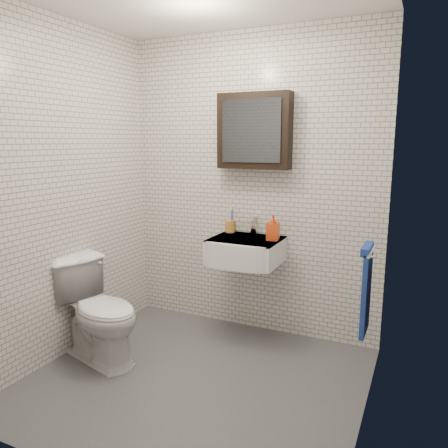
{
  "coord_description": "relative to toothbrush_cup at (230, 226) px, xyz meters",
  "views": [
    {
      "loc": [
        1.34,
        -2.41,
        1.63
      ],
      "look_at": [
        0.01,
        0.45,
        1.02
      ],
      "focal_mm": 35.0,
      "sensor_mm": 36.0,
      "label": 1
    }
  ],
  "objects": [
    {
      "name": "ground",
      "position": [
        0.16,
        -0.94,
        -0.9
      ],
      "size": [
        2.2,
        2.0,
        0.01
      ],
      "primitive_type": "cube",
      "color": "#4A4D51",
      "rests_on": "ground"
    },
    {
      "name": "mirror_cabinet",
      "position": [
        0.21,
        -0.01,
        0.79
      ],
      "size": [
        0.6,
        0.15,
        0.6
      ],
      "color": "black",
      "rests_on": "room_shell"
    },
    {
      "name": "towel_rail",
      "position": [
        1.21,
        -0.59,
        -0.18
      ],
      "size": [
        0.09,
        0.3,
        0.58
      ],
      "color": "silver",
      "rests_on": "room_shell"
    },
    {
      "name": "toilet",
      "position": [
        -0.64,
        -0.97,
        -0.53
      ],
      "size": [
        0.84,
        0.62,
        0.76
      ],
      "primitive_type": "imported",
      "rotation": [
        0.0,
        0.0,
        1.29
      ],
      "color": "white",
      "rests_on": "ground"
    },
    {
      "name": "toothbrush_cup",
      "position": [
        0.0,
        0.0,
        0.0
      ],
      "size": [
        0.09,
        0.09,
        0.23
      ],
      "rotation": [
        0.0,
        0.0,
        -0.17
      ],
      "color": "#C37C30",
      "rests_on": "washbasin"
    },
    {
      "name": "faucet",
      "position": [
        0.21,
        -0.01,
        0.01
      ],
      "size": [
        0.06,
        0.2,
        0.15
      ],
      "color": "silver",
      "rests_on": "washbasin"
    },
    {
      "name": "soap_bottle",
      "position": [
        0.43,
        -0.13,
        0.05
      ],
      "size": [
        0.1,
        0.11,
        0.21
      ],
      "primitive_type": "imported",
      "rotation": [
        0.0,
        0.0,
        0.12
      ],
      "color": "orange",
      "rests_on": "washbasin"
    },
    {
      "name": "washbasin",
      "position": [
        0.21,
        -0.21,
        -0.15
      ],
      "size": [
        0.55,
        0.5,
        0.2
      ],
      "color": "white",
      "rests_on": "room_shell"
    },
    {
      "name": "room_shell",
      "position": [
        0.16,
        -0.94,
        0.56
      ],
      "size": [
        2.22,
        2.02,
        2.51
      ],
      "color": "silver",
      "rests_on": "ground"
    }
  ]
}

